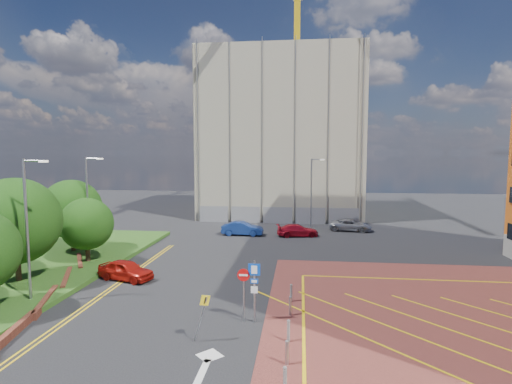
% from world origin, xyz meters
% --- Properties ---
extents(ground, '(140.00, 140.00, 0.00)m').
position_xyz_m(ground, '(0.00, 0.00, 0.00)').
color(ground, black).
rests_on(ground, ground).
extents(retaining_wall, '(6.06, 20.33, 0.40)m').
position_xyz_m(retaining_wall, '(-11.80, 2.00, 0.20)').
color(retaining_wall, brown).
rests_on(retaining_wall, ground).
extents(tree_b, '(5.60, 5.60, 6.74)m').
position_xyz_m(tree_b, '(-15.50, 5.00, 4.24)').
color(tree_b, '#3D2B1C').
rests_on(tree_b, grass_bed).
extents(tree_c, '(4.00, 4.00, 4.90)m').
position_xyz_m(tree_c, '(-13.50, 10.00, 3.19)').
color(tree_c, '#3D2B1C').
rests_on(tree_c, grass_bed).
extents(tree_d, '(5.00, 5.00, 6.08)m').
position_xyz_m(tree_d, '(-16.50, 13.00, 3.87)').
color(tree_d, '#3D2B1C').
rests_on(tree_d, grass_bed).
extents(lamp_left_near, '(1.53, 0.16, 8.00)m').
position_xyz_m(lamp_left_near, '(-12.42, 2.00, 4.66)').
color(lamp_left_near, '#9EA0A8').
rests_on(lamp_left_near, grass_bed).
extents(lamp_left_far, '(1.53, 0.16, 8.00)m').
position_xyz_m(lamp_left_far, '(-14.42, 12.00, 4.66)').
color(lamp_left_far, '#9EA0A8').
rests_on(lamp_left_far, grass_bed).
extents(lamp_back, '(1.53, 0.16, 8.00)m').
position_xyz_m(lamp_back, '(4.08, 28.00, 4.36)').
color(lamp_back, '#9EA0A8').
rests_on(lamp_back, ground).
extents(sign_cluster, '(1.17, 0.12, 3.20)m').
position_xyz_m(sign_cluster, '(0.30, 0.98, 1.95)').
color(sign_cluster, '#9EA0A8').
rests_on(sign_cluster, ground).
extents(warning_sign, '(0.78, 0.42, 2.25)m').
position_xyz_m(warning_sign, '(-1.58, -1.49, 1.43)').
color(warning_sign, '#9EA0A8').
rests_on(warning_sign, ground).
extents(bollard_row, '(0.14, 11.14, 0.90)m').
position_xyz_m(bollard_row, '(2.30, -1.67, 0.47)').
color(bollard_row, '#9EA0A8').
rests_on(bollard_row, forecourt).
extents(construction_building, '(21.20, 19.20, 22.00)m').
position_xyz_m(construction_building, '(0.00, 40.00, 11.00)').
color(construction_building, '#AFA78F').
rests_on(construction_building, ground).
extents(tower_crane, '(1.60, 35.00, 35.40)m').
position_xyz_m(tower_crane, '(2.00, 39.44, 25.85)').
color(tower_crane, gold).
rests_on(tower_crane, ground).
extents(construction_fence, '(21.60, 0.06, 2.00)m').
position_xyz_m(construction_fence, '(1.00, 30.00, 1.00)').
color(construction_fence, gray).
rests_on(construction_fence, ground).
extents(car_red_left, '(4.23, 2.67, 1.34)m').
position_xyz_m(car_red_left, '(-9.00, 6.82, 0.67)').
color(car_red_left, '#AC160E').
rests_on(car_red_left, ground).
extents(car_blue_back, '(4.38, 1.62, 1.43)m').
position_xyz_m(car_blue_back, '(-3.27, 22.38, 0.71)').
color(car_blue_back, navy).
rests_on(car_blue_back, ground).
extents(car_red_back, '(4.51, 2.47, 1.24)m').
position_xyz_m(car_red_back, '(2.50, 22.49, 0.62)').
color(car_red_back, '#AB0E1F').
rests_on(car_red_back, ground).
extents(car_silver_back, '(4.92, 2.85, 1.29)m').
position_xyz_m(car_silver_back, '(8.31, 26.10, 0.64)').
color(car_silver_back, '#999AA0').
rests_on(car_silver_back, ground).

